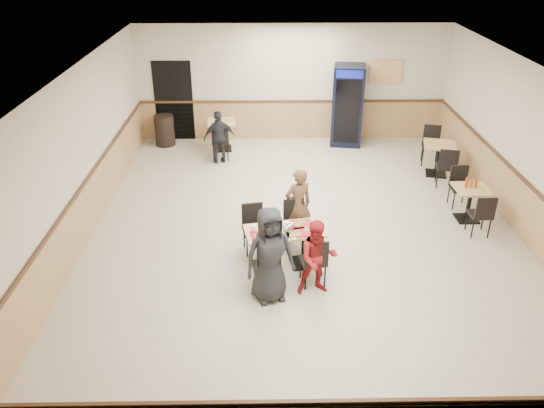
{
  "coord_description": "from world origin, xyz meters",
  "views": [
    {
      "loc": [
        -0.75,
        -8.6,
        5.11
      ],
      "look_at": [
        -0.62,
        -0.5,
        0.86
      ],
      "focal_mm": 35.0,
      "sensor_mm": 36.0,
      "label": 1
    }
  ],
  "objects_px": {
    "diner_woman_left": "(270,255)",
    "diner_man_opposite": "(298,205)",
    "side_table_near": "(470,199)",
    "main_table": "(285,242)",
    "pepsi_cooler": "(348,105)",
    "back_table": "(222,131)",
    "trash_bin": "(165,130)",
    "side_table_far": "(439,154)",
    "lone_diner": "(219,137)",
    "diner_woman_right": "(318,258)"
  },
  "relations": [
    {
      "from": "diner_woman_left",
      "to": "diner_man_opposite",
      "type": "bearing_deg",
      "value": 54.82
    },
    {
      "from": "diner_woman_left",
      "to": "side_table_near",
      "type": "height_order",
      "value": "diner_woman_left"
    },
    {
      "from": "main_table",
      "to": "side_table_near",
      "type": "height_order",
      "value": "main_table"
    },
    {
      "from": "side_table_near",
      "to": "pepsi_cooler",
      "type": "relative_size",
      "value": 0.33
    },
    {
      "from": "side_table_near",
      "to": "back_table",
      "type": "xyz_separation_m",
      "value": [
        -5.03,
        3.78,
        0.05
      ]
    },
    {
      "from": "main_table",
      "to": "pepsi_cooler",
      "type": "distance_m",
      "value": 6.03
    },
    {
      "from": "pepsi_cooler",
      "to": "trash_bin",
      "type": "bearing_deg",
      "value": -170.38
    },
    {
      "from": "main_table",
      "to": "pepsi_cooler",
      "type": "height_order",
      "value": "pepsi_cooler"
    },
    {
      "from": "side_table_near",
      "to": "side_table_far",
      "type": "relative_size",
      "value": 0.81
    },
    {
      "from": "diner_man_opposite",
      "to": "back_table",
      "type": "height_order",
      "value": "diner_man_opposite"
    },
    {
      "from": "lone_diner",
      "to": "side_table_near",
      "type": "distance_m",
      "value": 5.82
    },
    {
      "from": "diner_woman_left",
      "to": "lone_diner",
      "type": "xyz_separation_m",
      "value": [
        -1.13,
        5.33,
        -0.13
      ]
    },
    {
      "from": "diner_man_opposite",
      "to": "trash_bin",
      "type": "xyz_separation_m",
      "value": [
        -3.19,
        4.81,
        -0.31
      ]
    },
    {
      "from": "main_table",
      "to": "diner_woman_right",
      "type": "relative_size",
      "value": 1.12
    },
    {
      "from": "diner_woman_left",
      "to": "diner_woman_right",
      "type": "relative_size",
      "value": 1.24
    },
    {
      "from": "side_table_near",
      "to": "side_table_far",
      "type": "xyz_separation_m",
      "value": [
        0.02,
        2.14,
        0.05
      ]
    },
    {
      "from": "diner_woman_right",
      "to": "side_table_near",
      "type": "xyz_separation_m",
      "value": [
        3.16,
        2.26,
        -0.17
      ]
    },
    {
      "from": "pepsi_cooler",
      "to": "back_table",
      "type": "bearing_deg",
      "value": -163.95
    },
    {
      "from": "side_table_near",
      "to": "trash_bin",
      "type": "bearing_deg",
      "value": 147.75
    },
    {
      "from": "diner_woman_left",
      "to": "trash_bin",
      "type": "distance_m",
      "value": 7.06
    },
    {
      "from": "diner_woman_right",
      "to": "pepsi_cooler",
      "type": "relative_size",
      "value": 0.61
    },
    {
      "from": "side_table_far",
      "to": "pepsi_cooler",
      "type": "relative_size",
      "value": 0.41
    },
    {
      "from": "side_table_near",
      "to": "back_table",
      "type": "distance_m",
      "value": 6.29
    },
    {
      "from": "main_table",
      "to": "diner_woman_left",
      "type": "xyz_separation_m",
      "value": [
        -0.26,
        -0.86,
        0.31
      ]
    },
    {
      "from": "diner_woman_right",
      "to": "back_table",
      "type": "xyz_separation_m",
      "value": [
        -1.87,
        6.04,
        -0.13
      ]
    },
    {
      "from": "main_table",
      "to": "trash_bin",
      "type": "bearing_deg",
      "value": 106.49
    },
    {
      "from": "diner_woman_right",
      "to": "trash_bin",
      "type": "height_order",
      "value": "diner_woman_right"
    },
    {
      "from": "lone_diner",
      "to": "side_table_far",
      "type": "bearing_deg",
      "value": 154.61
    },
    {
      "from": "back_table",
      "to": "diner_man_opposite",
      "type": "bearing_deg",
      "value": -69.57
    },
    {
      "from": "diner_man_opposite",
      "to": "diner_woman_right",
      "type": "bearing_deg",
      "value": 76.46
    },
    {
      "from": "main_table",
      "to": "lone_diner",
      "type": "relative_size",
      "value": 1.09
    },
    {
      "from": "side_table_far",
      "to": "back_table",
      "type": "xyz_separation_m",
      "value": [
        -5.05,
        1.64,
        0.0
      ]
    },
    {
      "from": "main_table",
      "to": "diner_woman_left",
      "type": "bearing_deg",
      "value": -117.9
    },
    {
      "from": "pepsi_cooler",
      "to": "diner_man_opposite",
      "type": "bearing_deg",
      "value": -98.71
    },
    {
      "from": "main_table",
      "to": "side_table_far",
      "type": "xyz_separation_m",
      "value": [
        3.65,
        3.68,
        0.03
      ]
    },
    {
      "from": "diner_woman_right",
      "to": "side_table_far",
      "type": "relative_size",
      "value": 1.48
    },
    {
      "from": "diner_woman_right",
      "to": "pepsi_cooler",
      "type": "xyz_separation_m",
      "value": [
        1.36,
        6.43,
        0.4
      ]
    },
    {
      "from": "diner_man_opposite",
      "to": "pepsi_cooler",
      "type": "bearing_deg",
      "value": -128.76
    },
    {
      "from": "diner_woman_left",
      "to": "lone_diner",
      "type": "bearing_deg",
      "value": 83.99
    },
    {
      "from": "diner_woman_right",
      "to": "side_table_near",
      "type": "bearing_deg",
      "value": 28.34
    },
    {
      "from": "lone_diner",
      "to": "pepsi_cooler",
      "type": "height_order",
      "value": "pepsi_cooler"
    },
    {
      "from": "main_table",
      "to": "pepsi_cooler",
      "type": "bearing_deg",
      "value": 61.52
    },
    {
      "from": "main_table",
      "to": "side_table_far",
      "type": "bearing_deg",
      "value": 34.47
    },
    {
      "from": "lone_diner",
      "to": "trash_bin",
      "type": "bearing_deg",
      "value": -54.78
    },
    {
      "from": "back_table",
      "to": "pepsi_cooler",
      "type": "bearing_deg",
      "value": 6.95
    },
    {
      "from": "side_table_near",
      "to": "back_table",
      "type": "bearing_deg",
      "value": 143.05
    },
    {
      "from": "diner_woman_right",
      "to": "diner_woman_left",
      "type": "bearing_deg",
      "value": -176.42
    },
    {
      "from": "back_table",
      "to": "pepsi_cooler",
      "type": "height_order",
      "value": "pepsi_cooler"
    },
    {
      "from": "side_table_far",
      "to": "trash_bin",
      "type": "xyz_separation_m",
      "value": [
        -6.57,
        1.99,
        -0.1
      ]
    },
    {
      "from": "diner_man_opposite",
      "to": "side_table_near",
      "type": "relative_size",
      "value": 2.06
    }
  ]
}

